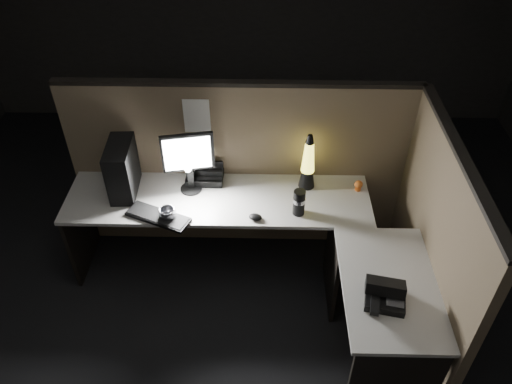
{
  "coord_description": "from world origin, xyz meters",
  "views": [
    {
      "loc": [
        0.2,
        -2.25,
        3.19
      ],
      "look_at": [
        0.14,
        0.35,
        1.0
      ],
      "focal_mm": 35.0,
      "sensor_mm": 36.0,
      "label": 1
    }
  ],
  "objects_px": {
    "pc_tower": "(122,169)",
    "desk_phone": "(385,294)",
    "lava_lamp": "(308,166)",
    "monitor": "(188,157)",
    "keyboard": "(158,217)"
  },
  "relations": [
    {
      "from": "keyboard",
      "to": "desk_phone",
      "type": "relative_size",
      "value": 1.71
    },
    {
      "from": "pc_tower",
      "to": "lava_lamp",
      "type": "distance_m",
      "value": 1.39
    },
    {
      "from": "monitor",
      "to": "lava_lamp",
      "type": "relative_size",
      "value": 1.06
    },
    {
      "from": "monitor",
      "to": "keyboard",
      "type": "relative_size",
      "value": 1.05
    },
    {
      "from": "pc_tower",
      "to": "desk_phone",
      "type": "distance_m",
      "value": 2.06
    },
    {
      "from": "desk_phone",
      "to": "lava_lamp",
      "type": "bearing_deg",
      "value": 122.02
    },
    {
      "from": "monitor",
      "to": "desk_phone",
      "type": "bearing_deg",
      "value": -50.2
    },
    {
      "from": "pc_tower",
      "to": "lava_lamp",
      "type": "bearing_deg",
      "value": 0.57
    },
    {
      "from": "pc_tower",
      "to": "lava_lamp",
      "type": "relative_size",
      "value": 0.87
    },
    {
      "from": "pc_tower",
      "to": "desk_phone",
      "type": "height_order",
      "value": "pc_tower"
    },
    {
      "from": "monitor",
      "to": "desk_phone",
      "type": "height_order",
      "value": "monitor"
    },
    {
      "from": "lava_lamp",
      "to": "pc_tower",
      "type": "bearing_deg",
      "value": -176.43
    },
    {
      "from": "pc_tower",
      "to": "monitor",
      "type": "height_order",
      "value": "monitor"
    },
    {
      "from": "lava_lamp",
      "to": "desk_phone",
      "type": "height_order",
      "value": "lava_lamp"
    },
    {
      "from": "monitor",
      "to": "desk_phone",
      "type": "distance_m",
      "value": 1.68
    }
  ]
}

